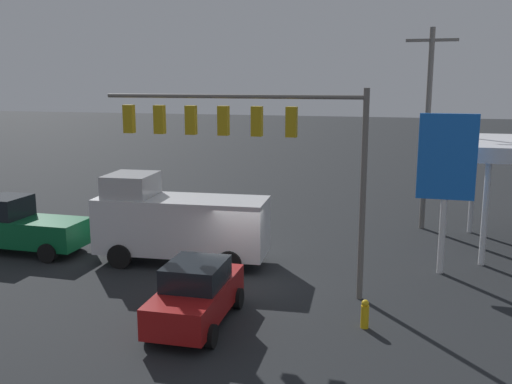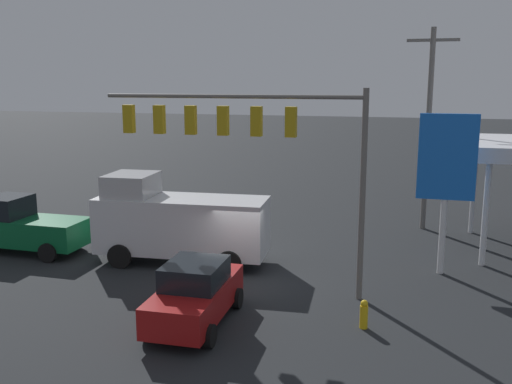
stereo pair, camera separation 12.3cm
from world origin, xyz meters
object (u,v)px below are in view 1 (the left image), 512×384
at_px(price_sign, 447,164).
at_px(fire_hydrant, 365,314).
at_px(traffic_signal_assembly, 244,133).
at_px(pickup_parked, 23,227).
at_px(sedan_far, 196,293).
at_px(utility_pole, 427,125).
at_px(delivery_truck, 178,222).

height_order(price_sign, fire_hydrant, price_sign).
distance_m(traffic_signal_assembly, pickup_parked, 11.32).
bearing_deg(pickup_parked, sedan_far, 153.20).
relative_size(traffic_signal_assembly, fire_hydrant, 10.47).
bearing_deg(utility_pole, fire_hydrant, 82.12).
bearing_deg(fire_hydrant, pickup_parked, -14.70).
bearing_deg(sedan_far, delivery_truck, -153.79).
xyz_separation_m(price_sign, delivery_truck, (10.17, 1.47, -2.54)).
bearing_deg(delivery_truck, pickup_parked, -0.64).
relative_size(traffic_signal_assembly, delivery_truck, 1.32).
distance_m(pickup_parked, sedan_far, 10.97).
distance_m(utility_pole, price_sign, 6.92).
bearing_deg(price_sign, pickup_parked, 6.42).
xyz_separation_m(delivery_truck, fire_hydrant, (-7.81, 4.33, -1.26)).
bearing_deg(utility_pole, delivery_truck, 41.00).
bearing_deg(sedan_far, fire_hydrant, 99.62).
xyz_separation_m(pickup_parked, delivery_truck, (-6.95, -0.45, 0.58)).
bearing_deg(fire_hydrant, utility_pole, -97.88).
bearing_deg(price_sign, sedan_far, 43.03).
bearing_deg(pickup_parked, fire_hydrant, 164.97).
relative_size(sedan_far, fire_hydrant, 5.07).
bearing_deg(sedan_far, price_sign, 131.01).
relative_size(utility_pole, delivery_truck, 1.40).
bearing_deg(traffic_signal_assembly, sedan_far, 81.35).
relative_size(utility_pole, fire_hydrant, 11.04).
bearing_deg(utility_pole, traffic_signal_assembly, 59.00).
height_order(delivery_truck, fire_hydrant, delivery_truck).
distance_m(delivery_truck, fire_hydrant, 9.01).
relative_size(price_sign, delivery_truck, 0.87).
distance_m(sedan_far, fire_hydrant, 5.07).
relative_size(traffic_signal_assembly, pickup_parked, 1.77).
bearing_deg(sedan_far, traffic_signal_assembly, 169.33).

